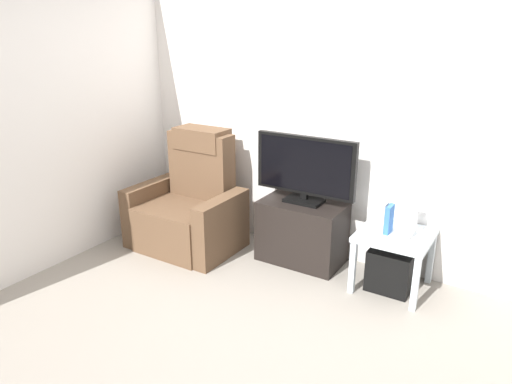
% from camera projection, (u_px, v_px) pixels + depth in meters
% --- Properties ---
extents(ground_plane, '(6.40, 6.40, 0.00)m').
position_uv_depth(ground_plane, '(257.00, 308.00, 3.49)').
color(ground_plane, gray).
extents(wall_back, '(6.40, 0.06, 2.60)m').
position_uv_depth(wall_back, '(328.00, 110.00, 3.97)').
color(wall_back, silver).
rests_on(wall_back, ground).
extents(wall_side, '(0.06, 4.48, 2.60)m').
position_uv_depth(wall_side, '(69.00, 110.00, 4.00)').
color(wall_side, silver).
rests_on(wall_side, ground).
extents(tv_stand, '(0.72, 0.43, 0.54)m').
position_uv_depth(tv_stand, '(302.00, 232.00, 4.12)').
color(tv_stand, black).
rests_on(tv_stand, ground).
extents(television, '(0.89, 0.20, 0.57)m').
position_uv_depth(television, '(305.00, 168.00, 3.95)').
color(television, black).
rests_on(television, tv_stand).
extents(recliner_armchair, '(0.98, 0.78, 1.08)m').
position_uv_depth(recliner_armchair, '(190.00, 207.00, 4.41)').
color(recliner_armchair, brown).
rests_on(recliner_armchair, ground).
extents(side_table, '(0.54, 0.54, 0.47)m').
position_uv_depth(side_table, '(395.00, 242.00, 3.64)').
color(side_table, silver).
rests_on(side_table, ground).
extents(subwoofer_box, '(0.33, 0.33, 0.33)m').
position_uv_depth(subwoofer_box, '(392.00, 268.00, 3.72)').
color(subwoofer_box, black).
rests_on(subwoofer_box, ground).
extents(book_leftmost, '(0.04, 0.11, 0.24)m').
position_uv_depth(book_leftmost, '(383.00, 217.00, 3.61)').
color(book_leftmost, white).
rests_on(book_leftmost, side_table).
extents(book_middle, '(0.04, 0.12, 0.22)m').
position_uv_depth(book_middle, '(389.00, 219.00, 3.59)').
color(book_middle, '#3366B2').
rests_on(book_middle, side_table).
extents(game_console, '(0.07, 0.20, 0.27)m').
position_uv_depth(game_console, '(410.00, 219.00, 3.54)').
color(game_console, white).
rests_on(game_console, side_table).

